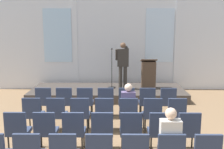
# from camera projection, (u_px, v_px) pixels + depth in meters

# --- Properties ---
(rear_partition) EXTENTS (10.75, 0.14, 4.08)m
(rear_partition) POSITION_uv_depth(u_px,v_px,m) (109.00, 42.00, 11.34)
(rear_partition) COLOR silver
(rear_partition) RESTS_ON ground
(stage_platform) EXTENTS (5.83, 2.10, 0.33)m
(stage_platform) POSITION_uv_depth(u_px,v_px,m) (108.00, 93.00, 10.35)
(stage_platform) COLOR #3F3833
(stage_platform) RESTS_ON ground
(speaker) EXTENTS (0.52, 0.69, 1.78)m
(speaker) POSITION_uv_depth(u_px,v_px,m) (123.00, 62.00, 10.06)
(speaker) COLOR #332D28
(speaker) RESTS_ON stage_platform
(mic_stand) EXTENTS (0.28, 0.28, 1.55)m
(mic_stand) POSITION_uv_depth(u_px,v_px,m) (112.00, 79.00, 10.38)
(mic_stand) COLOR black
(mic_stand) RESTS_ON stage_platform
(lectern) EXTENTS (0.60, 0.48, 1.16)m
(lectern) POSITION_uv_depth(u_px,v_px,m) (148.00, 74.00, 10.28)
(lectern) COLOR #4C3828
(lectern) RESTS_ON stage_platform
(chair_r0_c0) EXTENTS (0.46, 0.44, 0.94)m
(chair_r0_c0) POSITION_uv_depth(u_px,v_px,m) (44.00, 100.00, 7.97)
(chair_r0_c0) COLOR black
(chair_r0_c0) RESTS_ON ground
(chair_r0_c1) EXTENTS (0.46, 0.44, 0.94)m
(chair_r0_c1) POSITION_uv_depth(u_px,v_px,m) (65.00, 100.00, 7.96)
(chair_r0_c1) COLOR black
(chair_r0_c1) RESTS_ON ground
(chair_r0_c2) EXTENTS (0.46, 0.44, 0.94)m
(chair_r0_c2) POSITION_uv_depth(u_px,v_px,m) (85.00, 100.00, 7.96)
(chair_r0_c2) COLOR black
(chair_r0_c2) RESTS_ON ground
(chair_r0_c3) EXTENTS (0.46, 0.44, 0.94)m
(chair_r0_c3) POSITION_uv_depth(u_px,v_px,m) (106.00, 100.00, 7.95)
(chair_r0_c3) COLOR black
(chair_r0_c3) RESTS_ON ground
(chair_r0_c4) EXTENTS (0.46, 0.44, 0.94)m
(chair_r0_c4) POSITION_uv_depth(u_px,v_px,m) (126.00, 100.00, 7.94)
(chair_r0_c4) COLOR black
(chair_r0_c4) RESTS_ON ground
(chair_r0_c5) EXTENTS (0.46, 0.44, 0.94)m
(chair_r0_c5) POSITION_uv_depth(u_px,v_px,m) (147.00, 100.00, 7.94)
(chair_r0_c5) COLOR black
(chair_r0_c5) RESTS_ON ground
(chair_r0_c6) EXTENTS (0.46, 0.44, 0.94)m
(chair_r0_c6) POSITION_uv_depth(u_px,v_px,m) (167.00, 101.00, 7.93)
(chair_r0_c6) COLOR black
(chair_r0_c6) RESTS_ON ground
(chair_r1_c0) EXTENTS (0.46, 0.44, 0.94)m
(chair_r1_c0) POSITION_uv_depth(u_px,v_px,m) (33.00, 112.00, 6.87)
(chair_r1_c0) COLOR black
(chair_r1_c0) RESTS_ON ground
(chair_r1_c1) EXTENTS (0.46, 0.44, 0.94)m
(chair_r1_c1) POSITION_uv_depth(u_px,v_px,m) (57.00, 112.00, 6.86)
(chair_r1_c1) COLOR black
(chair_r1_c1) RESTS_ON ground
(chair_r1_c2) EXTENTS (0.46, 0.44, 0.94)m
(chair_r1_c2) POSITION_uv_depth(u_px,v_px,m) (81.00, 112.00, 6.85)
(chair_r1_c2) COLOR black
(chair_r1_c2) RESTS_ON ground
(chair_r1_c3) EXTENTS (0.46, 0.44, 0.94)m
(chair_r1_c3) POSITION_uv_depth(u_px,v_px,m) (104.00, 112.00, 6.85)
(chair_r1_c3) COLOR black
(chair_r1_c3) RESTS_ON ground
(chair_r1_c4) EXTENTS (0.46, 0.44, 0.94)m
(chair_r1_c4) POSITION_uv_depth(u_px,v_px,m) (128.00, 112.00, 6.84)
(chair_r1_c4) COLOR black
(chair_r1_c4) RESTS_ON ground
(audience_r1_c4) EXTENTS (0.36, 0.39, 1.28)m
(audience_r1_c4) POSITION_uv_depth(u_px,v_px,m) (128.00, 105.00, 6.89)
(audience_r1_c4) COLOR #2D2D33
(audience_r1_c4) RESTS_ON ground
(chair_r1_c5) EXTENTS (0.46, 0.44, 0.94)m
(chair_r1_c5) POSITION_uv_depth(u_px,v_px,m) (152.00, 113.00, 6.84)
(chair_r1_c5) COLOR black
(chair_r1_c5) RESTS_ON ground
(chair_r1_c6) EXTENTS (0.46, 0.44, 0.94)m
(chair_r1_c6) POSITION_uv_depth(u_px,v_px,m) (176.00, 113.00, 6.83)
(chair_r1_c6) COLOR black
(chair_r1_c6) RESTS_ON ground
(chair_r2_c0) EXTENTS (0.46, 0.44, 0.94)m
(chair_r2_c0) POSITION_uv_depth(u_px,v_px,m) (18.00, 129.00, 5.76)
(chair_r2_c0) COLOR black
(chair_r2_c0) RESTS_ON ground
(chair_r2_c1) EXTENTS (0.46, 0.44, 0.94)m
(chair_r2_c1) POSITION_uv_depth(u_px,v_px,m) (46.00, 129.00, 5.76)
(chair_r2_c1) COLOR black
(chair_r2_c1) RESTS_ON ground
(chair_r2_c2) EXTENTS (0.46, 0.44, 0.94)m
(chair_r2_c2) POSITION_uv_depth(u_px,v_px,m) (74.00, 129.00, 5.75)
(chair_r2_c2) COLOR black
(chair_r2_c2) RESTS_ON ground
(chair_r2_c3) EXTENTS (0.46, 0.44, 0.94)m
(chair_r2_c3) POSITION_uv_depth(u_px,v_px,m) (102.00, 129.00, 5.74)
(chair_r2_c3) COLOR black
(chair_r2_c3) RESTS_ON ground
(chair_r2_c4) EXTENTS (0.46, 0.44, 0.94)m
(chair_r2_c4) POSITION_uv_depth(u_px,v_px,m) (131.00, 129.00, 5.74)
(chair_r2_c4) COLOR black
(chair_r2_c4) RESTS_ON ground
(chair_r2_c5) EXTENTS (0.46, 0.44, 0.94)m
(chair_r2_c5) POSITION_uv_depth(u_px,v_px,m) (159.00, 129.00, 5.73)
(chair_r2_c5) COLOR black
(chair_r2_c5) RESTS_ON ground
(chair_r2_c6) EXTENTS (0.46, 0.44, 0.94)m
(chair_r2_c6) POSITION_uv_depth(u_px,v_px,m) (188.00, 129.00, 5.73)
(chair_r2_c6) COLOR black
(chair_r2_c6) RESTS_ON ground
(audience_r3_c5) EXTENTS (0.36, 0.39, 1.35)m
(audience_r3_c5) POSITION_uv_depth(u_px,v_px,m) (169.00, 140.00, 4.67)
(audience_r3_c5) COLOR #2D2D33
(audience_r3_c5) RESTS_ON ground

